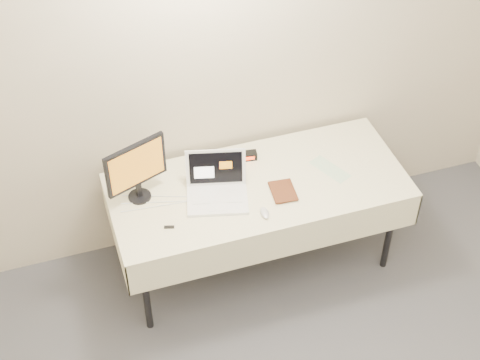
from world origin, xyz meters
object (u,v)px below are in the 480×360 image
object	(u,v)px
monitor	(136,168)
book	(272,183)
laptop	(217,187)
table	(258,191)

from	to	relation	value
monitor	book	size ratio (longest dim) A/B	2.11
book	laptop	bearing A→B (deg)	166.08
table	monitor	world-z (taller)	monitor
monitor	book	xyz separation A→B (m)	(0.78, -0.23, -0.14)
monitor	book	bearing A→B (deg)	-37.19
laptop	monitor	xyz separation A→B (m)	(-0.46, 0.12, 0.18)
table	laptop	distance (m)	0.30
table	monitor	bearing A→B (deg)	170.93
table	monitor	size ratio (longest dim) A/B	4.49
monitor	table	bearing A→B (deg)	-29.88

